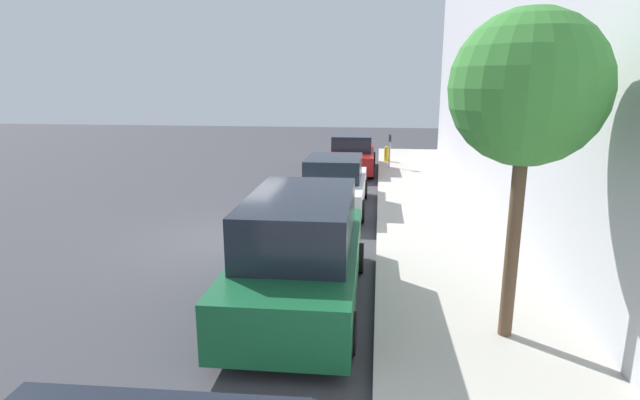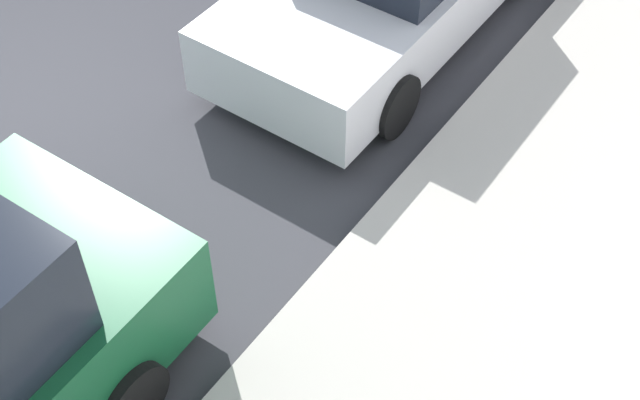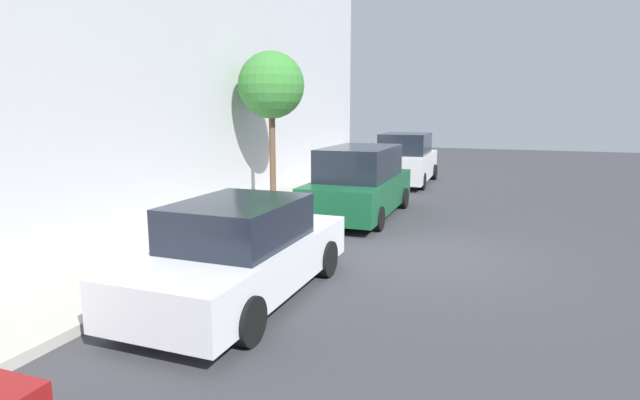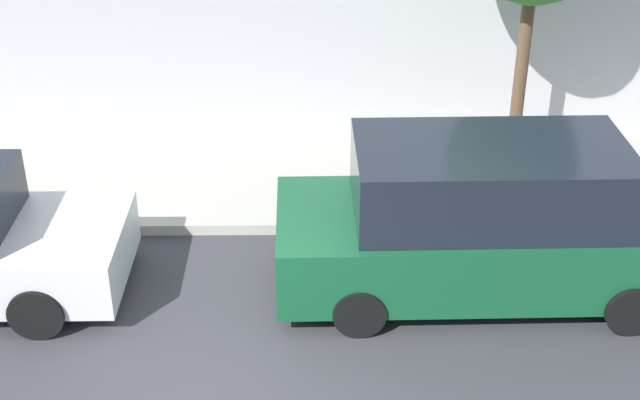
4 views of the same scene
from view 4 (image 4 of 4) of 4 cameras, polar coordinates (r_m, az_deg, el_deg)
The scene contains 2 objects.
sidewalk at distance 13.33m, azimuth -5.30°, elevation 1.45°, with size 3.09×32.00×0.15m.
parked_minivan_second at distance 10.62m, azimuth 10.56°, elevation -1.36°, with size 2.02×4.93×1.90m.
Camera 4 is at (-6.76, -1.08, 6.17)m, focal length 50.00 mm.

